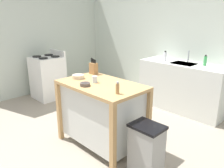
{
  "coord_description": "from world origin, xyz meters",
  "views": [
    {
      "loc": [
        2.0,
        -1.77,
        1.77
      ],
      "look_at": [
        -0.09,
        0.3,
        0.86
      ],
      "focal_mm": 35.73,
      "sensor_mm": 36.0,
      "label": 1
    }
  ],
  "objects": [
    {
      "name": "drinking_cup",
      "position": [
        -0.19,
        0.07,
        0.95
      ],
      "size": [
        0.07,
        0.07,
        0.09
      ],
      "color": "silver",
      "rests_on": "kitchen_island"
    },
    {
      "name": "sink_faucet",
      "position": [
        0.05,
        2.18,
        1.03
      ],
      "size": [
        0.02,
        0.02,
        0.22
      ],
      "color": "#B7BCC1",
      "rests_on": "sink_counter"
    },
    {
      "name": "wall_back",
      "position": [
        0.0,
        2.39,
        1.3
      ],
      "size": [
        5.79,
        0.1,
        2.6
      ],
      "primitive_type": "cube",
      "color": "silver",
      "rests_on": "ground"
    },
    {
      "name": "kitchen_island",
      "position": [
        -0.09,
        0.1,
        0.51
      ],
      "size": [
        1.16,
        0.72,
        0.91
      ],
      "color": "tan",
      "rests_on": "ground"
    },
    {
      "name": "ground_plane",
      "position": [
        0.0,
        0.0,
        0.0
      ],
      "size": [
        6.79,
        6.79,
        0.0
      ],
      "primitive_type": "plane",
      "color": "gray",
      "rests_on": "ground"
    },
    {
      "name": "bottle_dish_soap",
      "position": [
        -0.33,
        1.97,
        1.01
      ],
      "size": [
        0.06,
        0.06,
        0.2
      ],
      "color": "white",
      "rests_on": "sink_counter"
    },
    {
      "name": "trash_bin",
      "position": [
        0.73,
        0.03,
        0.32
      ],
      "size": [
        0.36,
        0.28,
        0.63
      ],
      "color": "gray",
      "rests_on": "ground"
    },
    {
      "name": "sink_counter",
      "position": [
        0.05,
        2.04,
        0.46
      ],
      "size": [
        1.62,
        0.6,
        0.92
      ],
      "color": "silver",
      "rests_on": "ground"
    },
    {
      "name": "bottle_hand_soap",
      "position": [
        0.4,
        2.11,
        1.0
      ],
      "size": [
        0.05,
        0.05,
        0.19
      ],
      "color": "green",
      "rests_on": "sink_counter"
    },
    {
      "name": "bowl_ceramic_wide",
      "position": [
        -0.16,
        -0.12,
        0.93
      ],
      "size": [
        0.13,
        0.13,
        0.04
      ],
      "color": "#564C47",
      "rests_on": "kitchen_island"
    },
    {
      "name": "wall_left",
      "position": [
        -2.9,
        0.9,
        1.3
      ],
      "size": [
        0.1,
        2.99,
        2.6
      ],
      "primitive_type": "cube",
      "color": "beige",
      "rests_on": "ground"
    },
    {
      "name": "pepper_grinder",
      "position": [
        0.33,
        -0.04,
        0.98
      ],
      "size": [
        0.04,
        0.04,
        0.15
      ],
      "color": "#AD7F4C",
      "rests_on": "kitchen_island"
    },
    {
      "name": "knife_block",
      "position": [
        -0.55,
        0.35,
        1.0
      ],
      "size": [
        0.11,
        0.09,
        0.24
      ],
      "color": "#9E7042",
      "rests_on": "kitchen_island"
    },
    {
      "name": "stove",
      "position": [
        -2.35,
        0.54,
        0.47
      ],
      "size": [
        0.6,
        0.6,
        1.04
      ],
      "color": "white",
      "rests_on": "ground"
    },
    {
      "name": "bowl_ceramic_small",
      "position": [
        -0.51,
        0.03,
        0.94
      ],
      "size": [
        0.17,
        0.17,
        0.05
      ],
      "color": "beige",
      "rests_on": "kitchen_island"
    }
  ]
}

